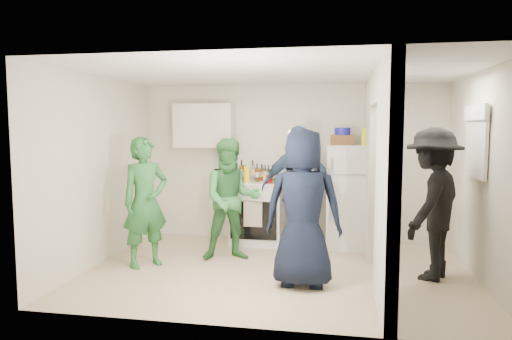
{
  "coord_description": "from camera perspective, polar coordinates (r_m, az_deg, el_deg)",
  "views": [
    {
      "loc": [
        0.71,
        -5.63,
        1.83
      ],
      "look_at": [
        -0.35,
        0.4,
        1.25
      ],
      "focal_mm": 32.0,
      "sensor_mm": 36.0,
      "label": 1
    }
  ],
  "objects": [
    {
      "name": "yellow_cup_stack_stove",
      "position": [
        6.95,
        -1.13,
        -0.59
      ],
      "size": [
        0.09,
        0.09,
        0.25
      ],
      "primitive_type": "cylinder",
      "color": "yellow",
      "rests_on": "stove"
    },
    {
      "name": "bottle_c",
      "position": [
        7.29,
        -0.42,
        -0.03
      ],
      "size": [
        0.07,
        0.07,
        0.32
      ],
      "primitive_type": "cylinder",
      "color": "#91989D",
      "rests_on": "stove"
    },
    {
      "name": "person_denim",
      "position": [
        6.67,
        5.16,
        -2.42
      ],
      "size": [
        1.14,
        0.63,
        1.85
      ],
      "primitive_type": "imported",
      "rotation": [
        0.0,
        0.0,
        -0.17
      ],
      "color": "#334C71",
      "rests_on": "floor"
    },
    {
      "name": "yellow_cup_stack_top",
      "position": [
        6.89,
        13.43,
        4.05
      ],
      "size": [
        0.09,
        0.09,
        0.25
      ],
      "primitive_type": "cylinder",
      "color": "#EAFD15",
      "rests_on": "fridge"
    },
    {
      "name": "ceiling",
      "position": [
        5.72,
        2.84,
        12.14
      ],
      "size": [
        4.8,
        4.8,
        0.0
      ],
      "primitive_type": "plane",
      "rotation": [
        3.14,
        0.0,
        0.0
      ],
      "color": "white",
      "rests_on": "wall_back"
    },
    {
      "name": "bottle_d",
      "position": [
        7.08,
        0.13,
        -0.34
      ],
      "size": [
        0.06,
        0.06,
        0.29
      ],
      "primitive_type": "cylinder",
      "color": "#542A0E",
      "rests_on": "stove"
    },
    {
      "name": "floor",
      "position": [
        5.96,
        2.73,
        -12.47
      ],
      "size": [
        4.8,
        4.8,
        0.0
      ],
      "primitive_type": "plane",
      "color": "tan",
      "rests_on": "ground"
    },
    {
      "name": "blue_bowl",
      "position": [
        7.02,
        10.76,
        4.78
      ],
      "size": [
        0.24,
        0.24,
        0.11
      ],
      "primitive_type": "cylinder",
      "color": "#171594",
      "rests_on": "wicker_basket"
    },
    {
      "name": "person_green_center",
      "position": [
        6.29,
        -3.09,
        -3.68
      ],
      "size": [
        0.97,
        0.85,
        1.67
      ],
      "primitive_type": "imported",
      "rotation": [
        0.0,
        0.0,
        0.31
      ],
      "color": "#357A38",
      "rests_on": "floor"
    },
    {
      "name": "stove",
      "position": [
        7.23,
        0.15,
        -5.28
      ],
      "size": [
        0.82,
        0.68,
        0.98
      ],
      "primitive_type": "cube",
      "color": "white",
      "rests_on": "floor"
    },
    {
      "name": "bottle_a",
      "position": [
        7.3,
        -1.83,
        -0.01
      ],
      "size": [
        0.07,
        0.07,
        0.33
      ],
      "primitive_type": "cylinder",
      "color": "brown",
      "rests_on": "stove"
    },
    {
      "name": "bottle_e",
      "position": [
        7.32,
        1.15,
        -0.3
      ],
      "size": [
        0.06,
        0.06,
        0.25
      ],
      "primitive_type": "cylinder",
      "color": "#A1A5B2",
      "rests_on": "stove"
    },
    {
      "name": "bottle_b",
      "position": [
        7.11,
        -1.21,
        -0.49
      ],
      "size": [
        0.07,
        0.07,
        0.24
      ],
      "primitive_type": "cylinder",
      "color": "#1D5736",
      "rests_on": "stove"
    },
    {
      "name": "wall_clock",
      "position": [
        7.34,
        4.84,
        4.37
      ],
      "size": [
        0.22,
        0.02,
        0.22
      ],
      "primitive_type": "cylinder",
      "rotation": [
        1.57,
        0.0,
        0.0
      ],
      "color": "white",
      "rests_on": "wall_back"
    },
    {
      "name": "nook_valance",
      "position": [
        6.06,
        25.76,
        6.49
      ],
      "size": [
        0.04,
        0.82,
        0.18
      ],
      "primitive_type": "cube",
      "color": "white",
      "rests_on": "wall_right"
    },
    {
      "name": "person_navy",
      "position": [
        5.23,
        5.91,
        -4.75
      ],
      "size": [
        0.9,
        0.59,
        1.82
      ],
      "primitive_type": "imported",
      "rotation": [
        0.0,
        0.0,
        -3.16
      ],
      "color": "black",
      "rests_on": "floor"
    },
    {
      "name": "upper_cabinet",
      "position": [
        7.46,
        -6.48,
        5.52
      ],
      "size": [
        0.95,
        0.34,
        0.7
      ],
      "primitive_type": "cube",
      "color": "silver",
      "rests_on": "wall_back"
    },
    {
      "name": "person_green_left",
      "position": [
        6.14,
        -13.66,
        -3.92
      ],
      "size": [
        0.72,
        0.73,
        1.7
      ],
      "primitive_type": "imported",
      "rotation": [
        0.0,
        0.0,
        0.84
      ],
      "color": "#2C6E38",
      "rests_on": "floor"
    },
    {
      "name": "bottle_l",
      "position": [
        6.97,
        1.17,
        -0.61
      ],
      "size": [
        0.07,
        0.07,
        0.24
      ],
      "primitive_type": "cylinder",
      "color": "#9A9EA9",
      "rests_on": "stove"
    },
    {
      "name": "red_cup",
      "position": [
        6.92,
        1.66,
        -1.16
      ],
      "size": [
        0.09,
        0.09,
        0.12
      ],
      "primitive_type": "cylinder",
      "color": "#BB0C11",
      "rests_on": "stove"
    },
    {
      "name": "partition_header",
      "position": [
        5.67,
        15.14,
        9.98
      ],
      "size": [
        0.12,
        1.0,
        0.4
      ],
      "primitive_type": "cube",
      "color": "silver",
      "rests_on": "partition_pier_back"
    },
    {
      "name": "bottle_f",
      "position": [
        7.13,
        1.59,
        -0.4
      ],
      "size": [
        0.06,
        0.06,
        0.26
      ],
      "primitive_type": "cylinder",
      "color": "#1A3915",
      "rests_on": "stove"
    },
    {
      "name": "nook_window",
      "position": [
        6.07,
        25.99,
        3.17
      ],
      "size": [
        0.03,
        0.7,
        0.8
      ],
      "primitive_type": "cube",
      "color": "black",
      "rests_on": "wall_right"
    },
    {
      "name": "person_nook",
      "position": [
        5.87,
        21.2,
        -3.93
      ],
      "size": [
        1.17,
        1.36,
        1.83
      ],
      "primitive_type": "imported",
      "rotation": [
        0.0,
        0.0,
        -2.08
      ],
      "color": "black",
      "rests_on": "floor"
    },
    {
      "name": "fridge",
      "position": [
        7.05,
        11.44,
        -3.27
      ],
      "size": [
        0.64,
        0.62,
        1.56
      ],
      "primitive_type": "cube",
      "color": "silver",
      "rests_on": "floor"
    },
    {
      "name": "bottle_i",
      "position": [
        7.21,
        0.72,
        -0.33
      ],
      "size": [
        0.08,
        0.08,
        0.26
      ],
      "primitive_type": "cylinder",
      "color": "#603210",
      "rests_on": "stove"
    },
    {
      "name": "partition_pier_front",
      "position": [
        4.59,
        16.03,
        -2.04
      ],
      "size": [
        0.12,
        1.2,
        2.5
      ],
      "primitive_type": "cube",
      "color": "silver",
      "rests_on": "floor"
    },
    {
      "name": "wicker_basket",
      "position": [
        7.02,
        10.74,
        3.72
      ],
      "size": [
        0.35,
        0.25,
        0.15
      ],
      "primitive_type": "cube",
      "color": "brown",
      "rests_on": "fridge"
    },
    {
      "name": "nook_window_frame",
      "position": [
        6.06,
        25.86,
        3.17
      ],
      "size": [
        0.04,
        0.76,
        0.86
      ],
      "primitive_type": "cube",
      "color": "white",
      "rests_on": "wall_right"
    },
    {
      "name": "bottle_j",
      "position": [
        7.0,
        2.47,
        -0.45
      ],
      "size": [
        0.06,
        0.06,
        0.27
      ],
      "primitive_type": "cylinder",
      "color": "#1D572E",
      "rests_on": "stove"
    },
    {
      "name": "bottle_h",
      "position": [
        7.09,
        -2.39,
        -0.31
      ],
      "size": [
        0.06,
        0.06,
        0.29
      ],
      "primitive_type": "cylinder",
      "color": "#ADB0B9",
      "rests_on": "stove"
    },
    {
      "name": "partition_pier_back",
      "position": [
        6.77,
        14.1,
        0.33
      ],
      "size": [
        0.12,
        1.2,
        2.5
      ],
      "primitive_type": "cube",
      "color": "silver",
      "rests_on": "floor"
    },
    {
      "name": "bottle_k",
      "position": [
        7.2,
        -1.44,
        -0.37
      ],
      "size": [
        0.06,
        0.06,
        0.25
      ],
      "primitive_type": "cylinder",
      "color": "brown",
      "rests_on": "stove"
    },
    {
      "name": "wall_front",
      "position": [
        4.04,
        -0.26,
        -2.83
      ],
      "size": [
        4.8,
        0.0,
        4.8
      ],
      "primitive_type": "plane",
      "rotation": [
        -1.57,
        0.0,
        0.0
      ],
      "color": "silver",
      "rests_on": "floor"
    },
    {
      "name": "wall_back",
      "position": [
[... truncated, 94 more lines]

